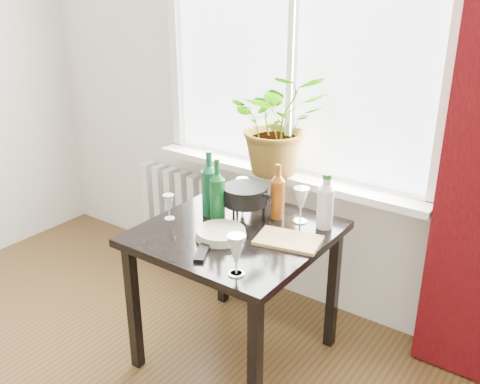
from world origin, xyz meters
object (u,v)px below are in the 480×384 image
Objects in this scene: wineglass_back_left at (242,192)px; plate_stack at (221,233)px; cutting_board at (288,240)px; wineglass_front_right at (236,255)px; potted_plant at (279,123)px; tv_remote at (202,253)px; wineglass_far_right at (236,259)px; radiator at (190,211)px; wineglass_back_center at (301,204)px; table at (236,247)px; cleaning_bottle at (326,201)px; fondue_pot at (245,203)px; wine_bottle_right at (217,190)px; bottle_amber at (278,191)px; wineglass_front_left at (169,207)px; wine_bottle_left at (209,183)px.

wineglass_back_left reaches higher than plate_stack.
wineglass_front_right is at bearing -94.04° from cutting_board.
potted_plant reaches higher than wineglass_back_left.
tv_remote is (0.16, -0.54, -0.07)m from wineglass_back_left.
wineglass_far_right is at bearing -41.66° from plate_stack.
wineglass_back_center reaches higher than radiator.
table is at bearing -60.96° from wineglass_back_left.
cleaning_bottle reaches higher than fondue_pot.
radiator is at bearing 138.78° from plate_stack.
tv_remote is (0.16, -0.32, -0.16)m from wine_bottle_right.
bottle_amber is (0.94, -0.39, 0.51)m from radiator.
fondue_pot is at bearing 106.92° from table.
wineglass_far_right is at bearing 129.04° from wineglass_front_right.
table is 4.54× the size of wineglass_back_center.
wine_bottle_right reaches higher than wineglass_front_right.
radiator is at bearing 152.06° from wineglass_back_left.
wineglass_back_center is 0.24m from cutting_board.
radiator is 1.18m from plate_stack.
fondue_pot is (-0.28, 0.46, -0.00)m from wineglass_front_right.
bottle_amber reaches higher than plate_stack.
wineglass_back_center is 1.18× the size of wineglass_back_left.
fondue_pot is at bearing -152.61° from wineglass_back_center.
bottle_amber is at bearing -171.03° from cleaning_bottle.
wineglass_back_center reaches higher than wineglass_front_right.
wineglass_front_right is at bearing -53.74° from table.
table is at bearing -171.42° from cutting_board.
potted_plant is at bearing 122.25° from bottle_amber.
tv_remote is at bearing -127.27° from cutting_board.
wineglass_back_center is (0.34, 0.23, -0.07)m from wine_bottle_right.
wineglass_far_right is at bearing -39.15° from tv_remote.
cutting_board is (0.27, 0.04, 0.10)m from table.
bottle_amber reaches higher than wineglass_far_right.
wineglass_back_left is (-0.14, 0.25, 0.17)m from table.
cleaning_bottle is 0.61m from wineglass_far_right.
fondue_pot is at bearing -159.13° from cleaning_bottle.
table is 2.90× the size of cutting_board.
wineglass_front_right is at bearing -74.64° from bottle_amber.
cleaning_bottle is at bearing 34.16° from fondue_pot.
radiator is at bearing 138.66° from wineglass_front_right.
wineglass_front_right is 0.59m from wineglass_back_center.
wineglass_far_right is 0.34m from plate_stack.
wineglass_front_left reaches higher than table.
tv_remote is (0.87, -0.91, 0.37)m from radiator.
wine_bottle_left is (0.63, -0.56, 0.53)m from radiator.
bottle_amber is 0.13m from wineglass_back_center.
radiator is 1.53m from wineglass_front_right.
plate_stack is (0.20, -0.17, -0.15)m from wine_bottle_left.
plate_stack is (-0.35, -0.38, -0.12)m from cleaning_bottle.
wineglass_front_left is (-0.13, -0.17, -0.11)m from wine_bottle_left.
plate_stack is (-0.01, -0.10, 0.11)m from table.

